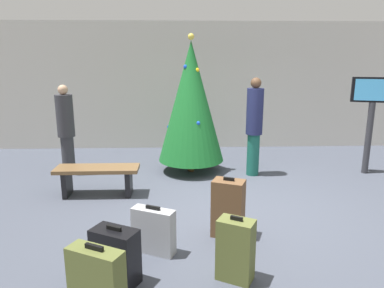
# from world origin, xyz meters

# --- Properties ---
(ground_plane) EXTENTS (16.00, 16.00, 0.00)m
(ground_plane) POSITION_xyz_m (0.00, 0.00, 0.00)
(ground_plane) COLOR #424754
(back_wall) EXTENTS (16.00, 0.20, 3.06)m
(back_wall) POSITION_xyz_m (0.00, 4.02, 1.53)
(back_wall) COLOR beige
(back_wall) RESTS_ON ground_plane
(holiday_tree) EXTENTS (1.27, 1.27, 2.65)m
(holiday_tree) POSITION_xyz_m (-0.57, 1.95, 1.38)
(holiday_tree) COLOR #4C3319
(holiday_tree) RESTS_ON ground_plane
(flight_info_kiosk) EXTENTS (0.78, 0.31, 1.86)m
(flight_info_kiosk) POSITION_xyz_m (2.85, 1.71, 1.27)
(flight_info_kiosk) COLOR #333338
(flight_info_kiosk) RESTS_ON ground_plane
(waiting_bench) EXTENTS (1.34, 0.44, 0.48)m
(waiting_bench) POSITION_xyz_m (-2.15, 0.72, 0.35)
(waiting_bench) COLOR brown
(waiting_bench) RESTS_ON ground_plane
(traveller_0) EXTENTS (0.43, 0.43, 1.86)m
(traveller_0) POSITION_xyz_m (0.61, 1.69, 0.99)
(traveller_0) COLOR #19594C
(traveller_0) RESTS_ON ground_plane
(traveller_1) EXTENTS (0.43, 0.43, 1.72)m
(traveller_1) POSITION_xyz_m (-2.96, 1.88, 0.91)
(traveller_1) COLOR #333338
(traveller_1) RESTS_ON ground_plane
(suitcase_1) EXTENTS (0.45, 0.38, 0.78)m
(suitcase_1) POSITION_xyz_m (-0.20, -0.74, 0.37)
(suitcase_1) COLOR brown
(suitcase_1) RESTS_ON ground_plane
(suitcase_2) EXTENTS (0.52, 0.43, 0.61)m
(suitcase_2) POSITION_xyz_m (-1.45, -1.67, 0.29)
(suitcase_2) COLOR black
(suitcase_2) RESTS_ON ground_plane
(suitcase_3) EXTENTS (0.42, 0.36, 0.69)m
(suitcase_3) POSITION_xyz_m (-0.25, -1.66, 0.33)
(suitcase_3) COLOR #59602D
(suitcase_3) RESTS_ON ground_plane
(suitcase_4) EXTENTS (0.53, 0.36, 0.57)m
(suitcase_4) POSITION_xyz_m (-1.11, -1.11, 0.27)
(suitcase_4) COLOR #9EA0A5
(suitcase_4) RESTS_ON ground_plane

